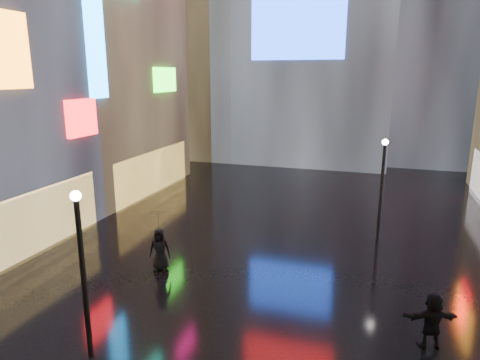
% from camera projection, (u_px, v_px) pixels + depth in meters
% --- Properties ---
extents(ground, '(140.00, 140.00, 0.00)m').
position_uv_depth(ground, '(287.00, 238.00, 22.28)').
color(ground, black).
rests_on(ground, ground).
extents(building_left_far, '(10.28, 12.00, 22.00)m').
position_uv_depth(building_left_far, '(85.00, 35.00, 29.97)').
color(building_left_far, black).
rests_on(building_left_far, ground).
extents(tower_flank_left, '(10.00, 10.00, 26.00)m').
position_uv_depth(tower_flank_left, '(200.00, 27.00, 43.66)').
color(tower_flank_left, black).
rests_on(tower_flank_left, ground).
extents(lamp_near, '(0.30, 0.30, 5.20)m').
position_uv_depth(lamp_near, '(82.00, 266.00, 12.24)').
color(lamp_near, black).
rests_on(lamp_near, ground).
extents(lamp_far, '(0.30, 0.30, 5.20)m').
position_uv_depth(lamp_far, '(382.00, 184.00, 21.52)').
color(lamp_far, black).
rests_on(lamp_far, ground).
extents(pedestrian_4, '(1.05, 0.84, 1.87)m').
position_uv_depth(pedestrian_4, '(160.00, 249.00, 18.46)').
color(pedestrian_4, black).
rests_on(pedestrian_4, ground).
extents(pedestrian_5, '(1.78, 1.02, 1.83)m').
position_uv_depth(pedestrian_5, '(432.00, 321.00, 13.17)').
color(pedestrian_5, black).
rests_on(pedestrian_5, ground).
extents(umbrella_2, '(1.28, 1.28, 0.83)m').
position_uv_depth(umbrella_2, '(158.00, 220.00, 18.14)').
color(umbrella_2, black).
rests_on(umbrella_2, pedestrian_4).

